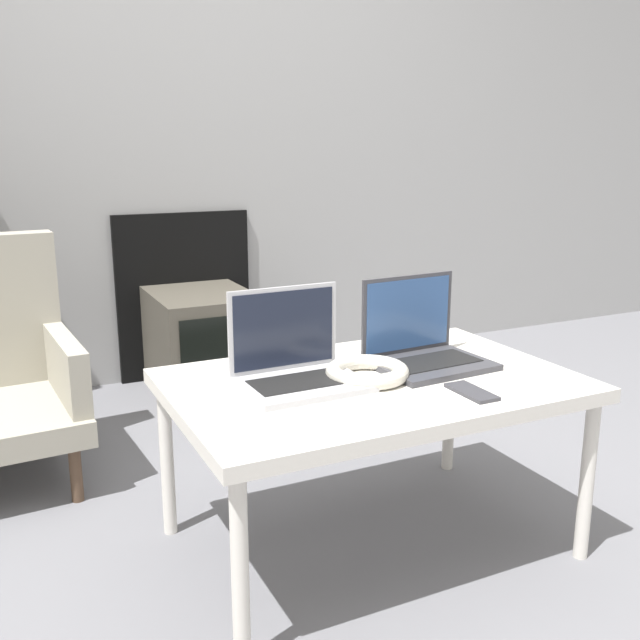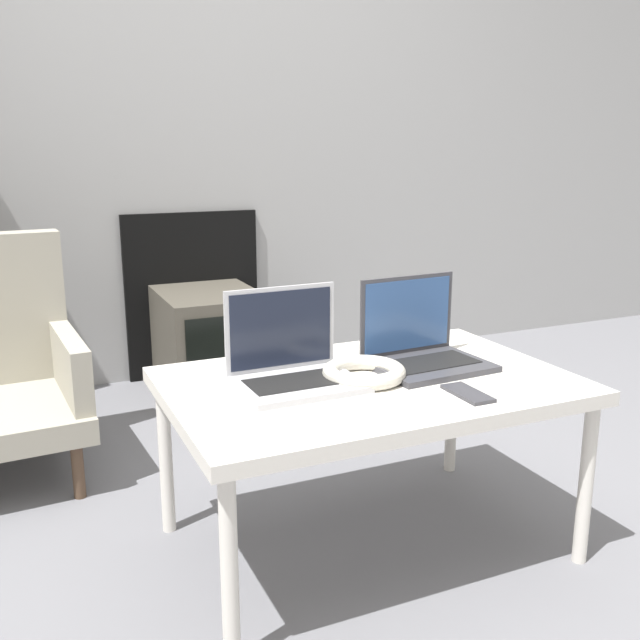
{
  "view_description": "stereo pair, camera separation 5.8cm",
  "coord_description": "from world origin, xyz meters",
  "px_view_note": "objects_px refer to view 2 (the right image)",
  "views": [
    {
      "loc": [
        -0.86,
        -1.37,
        1.03
      ],
      "look_at": [
        0.0,
        0.41,
        0.55
      ],
      "focal_mm": 40.0,
      "sensor_mm": 36.0,
      "label": 1
    },
    {
      "loc": [
        -0.81,
        -1.39,
        1.03
      ],
      "look_at": [
        0.0,
        0.41,
        0.55
      ],
      "focal_mm": 40.0,
      "sensor_mm": 36.0,
      "label": 2
    }
  ],
  "objects_px": {
    "tv": "(210,342)",
    "phone": "(468,393)",
    "laptop_right": "(421,346)",
    "laptop_left": "(292,363)",
    "headphones": "(364,372)"
  },
  "relations": [
    {
      "from": "headphones",
      "to": "tv",
      "type": "distance_m",
      "value": 1.4
    },
    {
      "from": "laptop_right",
      "to": "phone",
      "type": "xyz_separation_m",
      "value": [
        -0.03,
        -0.25,
        -0.05
      ]
    },
    {
      "from": "laptop_right",
      "to": "tv",
      "type": "distance_m",
      "value": 1.37
    },
    {
      "from": "laptop_left",
      "to": "tv",
      "type": "bearing_deg",
      "value": 82.31
    },
    {
      "from": "laptop_right",
      "to": "phone",
      "type": "distance_m",
      "value": 0.26
    },
    {
      "from": "laptop_left",
      "to": "phone",
      "type": "distance_m",
      "value": 0.43
    },
    {
      "from": "tv",
      "to": "phone",
      "type": "bearing_deg",
      "value": -83.11
    },
    {
      "from": "laptop_left",
      "to": "laptop_right",
      "type": "height_order",
      "value": "same"
    },
    {
      "from": "headphones",
      "to": "phone",
      "type": "bearing_deg",
      "value": -49.66
    },
    {
      "from": "tv",
      "to": "laptop_left",
      "type": "bearing_deg",
      "value": -96.58
    },
    {
      "from": "laptop_left",
      "to": "headphones",
      "type": "distance_m",
      "value": 0.18
    },
    {
      "from": "headphones",
      "to": "phone",
      "type": "relative_size",
      "value": 1.5
    },
    {
      "from": "phone",
      "to": "laptop_right",
      "type": "bearing_deg",
      "value": 83.38
    },
    {
      "from": "phone",
      "to": "tv",
      "type": "relative_size",
      "value": 0.27
    },
    {
      "from": "laptop_left",
      "to": "tv",
      "type": "distance_m",
      "value": 1.36
    }
  ]
}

